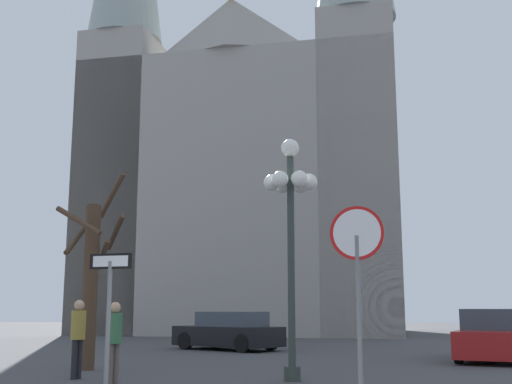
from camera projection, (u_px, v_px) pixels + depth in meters
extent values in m
cube|color=gray|center=(251.00, 204.00, 41.23)|extent=(20.18, 15.05, 16.22)
pyramid|color=gray|center=(231.00, 26.00, 37.77)|extent=(6.76, 2.78, 3.50)
cube|color=gray|center=(119.00, 182.00, 38.79)|extent=(4.74, 4.74, 18.13)
cube|color=gray|center=(360.00, 171.00, 35.74)|extent=(4.74, 4.74, 18.13)
cylinder|color=slate|center=(359.00, 320.00, 10.24)|extent=(0.08, 0.08, 2.71)
cylinder|color=red|center=(357.00, 233.00, 10.49)|extent=(0.88, 0.21, 0.89)
cylinder|color=white|center=(357.00, 233.00, 10.47)|extent=(0.77, 0.16, 0.79)
cylinder|color=slate|center=(108.00, 336.00, 9.70)|extent=(0.07, 0.07, 2.26)
cube|color=black|center=(111.00, 261.00, 9.90)|extent=(0.72, 0.18, 0.24)
cube|color=white|center=(110.00, 261.00, 9.88)|extent=(0.60, 0.14, 0.17)
cylinder|color=#2D3833|center=(291.00, 266.00, 14.05)|extent=(0.16, 0.16, 4.92)
cylinder|color=#2D3833|center=(292.00, 374.00, 13.64)|extent=(0.36, 0.36, 0.30)
sphere|color=white|center=(290.00, 148.00, 14.53)|extent=(0.41, 0.41, 0.41)
sphere|color=white|center=(309.00, 182.00, 14.35)|extent=(0.37, 0.37, 0.37)
cylinder|color=#2D3833|center=(300.00, 182.00, 14.37)|extent=(0.05, 0.42, 0.05)
sphere|color=white|center=(300.00, 185.00, 14.72)|extent=(0.37, 0.37, 0.37)
cylinder|color=#2D3833|center=(295.00, 184.00, 14.55)|extent=(0.39, 0.25, 0.05)
sphere|color=white|center=(282.00, 185.00, 14.76)|extent=(0.37, 0.37, 0.37)
cylinder|color=#2D3833|center=(286.00, 184.00, 14.57)|extent=(0.39, 0.25, 0.05)
sphere|color=white|center=(272.00, 182.00, 14.42)|extent=(0.37, 0.37, 0.37)
cylinder|color=#2D3833|center=(281.00, 182.00, 14.40)|extent=(0.05, 0.42, 0.05)
sphere|color=white|center=(280.00, 179.00, 14.05)|extent=(0.37, 0.37, 0.37)
cylinder|color=#2D3833|center=(285.00, 181.00, 14.22)|extent=(0.39, 0.25, 0.05)
sphere|color=white|center=(299.00, 179.00, 14.01)|extent=(0.37, 0.37, 0.37)
cylinder|color=#2D3833|center=(295.00, 180.00, 14.20)|extent=(0.39, 0.25, 0.05)
cylinder|color=#473323|center=(90.00, 286.00, 16.42)|extent=(0.38, 0.38, 4.21)
cylinder|color=#473323|center=(112.00, 196.00, 17.21)|extent=(0.97, 0.84, 1.15)
cylinder|color=#473323|center=(104.00, 253.00, 16.73)|extent=(0.53, 0.67, 0.69)
cylinder|color=#473323|center=(115.00, 232.00, 16.96)|extent=(0.83, 1.14, 0.86)
cylinder|color=#473323|center=(79.00, 221.00, 16.11)|extent=(1.35, 0.46, 0.81)
cylinder|color=#473323|center=(76.00, 239.00, 16.75)|extent=(0.29, 1.04, 0.91)
cube|color=black|center=(228.00, 336.00, 23.69)|extent=(4.40, 3.73, 0.71)
cube|color=#333D47|center=(232.00, 319.00, 23.68)|extent=(2.80, 2.59, 0.54)
cylinder|color=black|center=(186.00, 341.00, 23.89)|extent=(0.66, 0.53, 0.64)
cylinder|color=black|center=(214.00, 339.00, 25.13)|extent=(0.66, 0.53, 0.64)
cylinder|color=black|center=(243.00, 343.00, 22.19)|extent=(0.66, 0.53, 0.64)
cylinder|color=black|center=(271.00, 341.00, 23.43)|extent=(0.66, 0.53, 0.64)
cube|color=maroon|center=(493.00, 342.00, 18.98)|extent=(3.17, 4.89, 0.75)
cube|color=#333D47|center=(492.00, 319.00, 19.30)|extent=(2.32, 2.94, 0.61)
cylinder|color=black|center=(459.00, 352.00, 17.88)|extent=(0.43, 0.68, 0.64)
cylinder|color=black|center=(472.00, 346.00, 20.65)|extent=(0.43, 0.68, 0.64)
cylinder|color=black|center=(79.00, 359.00, 14.13)|extent=(0.12, 0.12, 0.85)
cylinder|color=black|center=(74.00, 360.00, 13.99)|extent=(0.12, 0.12, 0.85)
cylinder|color=olive|center=(78.00, 325.00, 14.19)|extent=(0.32, 0.32, 0.64)
sphere|color=tan|center=(79.00, 305.00, 14.27)|extent=(0.23, 0.23, 0.23)
cylinder|color=#594C47|center=(110.00, 365.00, 12.86)|extent=(0.12, 0.12, 0.82)
cylinder|color=#594C47|center=(116.00, 364.00, 12.99)|extent=(0.12, 0.12, 0.82)
cylinder|color=#33663F|center=(114.00, 328.00, 13.05)|extent=(0.32, 0.32, 0.62)
sphere|color=tan|center=(115.00, 307.00, 13.12)|extent=(0.22, 0.22, 0.22)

